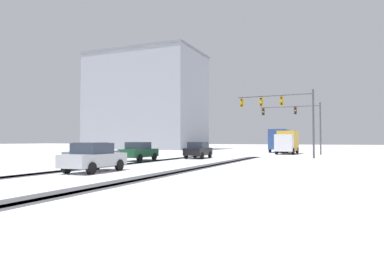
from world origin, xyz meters
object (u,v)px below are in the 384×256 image
(traffic_signal_near_right, at_px, (281,108))
(office_building_far_left_block, at_px, (147,101))
(traffic_signal_far_right, at_px, (298,117))
(car_grey_third, at_px, (92,154))
(car_silver_fourth, at_px, (94,157))
(car_black_lead, at_px, (198,150))
(box_truck_delivery, at_px, (287,141))
(car_dark_green_second, at_px, (139,151))
(bus_oncoming, at_px, (281,139))

(traffic_signal_near_right, relative_size, office_building_far_left_block, 0.32)
(traffic_signal_far_right, distance_m, traffic_signal_near_right, 11.89)
(car_grey_third, bearing_deg, office_building_far_left_block, 116.29)
(traffic_signal_far_right, distance_m, car_silver_fourth, 31.22)
(car_black_lead, relative_size, box_truck_delivery, 0.56)
(car_silver_fourth, bearing_deg, car_grey_third, 130.40)
(car_dark_green_second, height_order, box_truck_delivery, box_truck_delivery)
(traffic_signal_near_right, height_order, car_silver_fourth, traffic_signal_near_right)
(car_silver_fourth, bearing_deg, traffic_signal_near_right, 67.45)
(car_black_lead, xyz_separation_m, car_dark_green_second, (-3.25, -5.74, 0.00))
(car_silver_fourth, height_order, office_building_far_left_block, office_building_far_left_block)
(car_black_lead, bearing_deg, office_building_far_left_block, 128.02)
(car_black_lead, height_order, box_truck_delivery, box_truck_delivery)
(traffic_signal_far_right, bearing_deg, car_black_lead, -120.08)
(car_silver_fourth, relative_size, bus_oncoming, 0.37)
(car_grey_third, distance_m, office_building_far_left_block, 49.63)
(car_grey_third, height_order, bus_oncoming, bus_oncoming)
(office_building_far_left_block, bearing_deg, car_grey_third, -63.71)
(car_black_lead, height_order, car_dark_green_second, same)
(car_dark_green_second, distance_m, car_grey_third, 6.62)
(bus_oncoming, height_order, box_truck_delivery, bus_oncoming)
(traffic_signal_near_right, height_order, car_dark_green_second, traffic_signal_near_right)
(car_black_lead, relative_size, car_grey_third, 1.01)
(traffic_signal_far_right, bearing_deg, bus_oncoming, 110.74)
(car_grey_third, height_order, car_silver_fourth, same)
(bus_oncoming, bearing_deg, car_dark_green_second, -104.92)
(car_silver_fourth, bearing_deg, car_dark_green_second, 108.76)
(bus_oncoming, bearing_deg, traffic_signal_far_right, -69.26)
(traffic_signal_near_right, relative_size, car_silver_fourth, 1.75)
(car_dark_green_second, distance_m, office_building_far_left_block, 43.75)
(traffic_signal_near_right, xyz_separation_m, car_black_lead, (-7.79, -1.99, -4.01))
(car_silver_fourth, distance_m, box_truck_delivery, 31.80)
(traffic_signal_far_right, height_order, car_silver_fourth, traffic_signal_far_right)
(office_building_far_left_block, bearing_deg, traffic_signal_far_right, -28.25)
(car_silver_fourth, xyz_separation_m, box_truck_delivery, (6.23, 31.17, 0.82))
(traffic_signal_near_right, bearing_deg, car_black_lead, -165.67)
(traffic_signal_far_right, relative_size, car_black_lead, 1.80)
(traffic_signal_far_right, xyz_separation_m, bus_oncoming, (-3.56, 9.40, -2.71))
(traffic_signal_far_right, xyz_separation_m, car_silver_fourth, (-7.77, -29.99, -3.89))
(traffic_signal_far_right, xyz_separation_m, car_black_lead, (-8.04, -13.87, -3.89))
(car_grey_third, relative_size, car_silver_fourth, 1.00)
(box_truck_delivery, bearing_deg, car_dark_green_second, -115.12)
(car_silver_fourth, bearing_deg, car_black_lead, 90.96)
(car_dark_green_second, height_order, bus_oncoming, bus_oncoming)
(car_dark_green_second, xyz_separation_m, office_building_far_left_block, (-21.28, 37.11, 9.18))
(traffic_signal_far_right, distance_m, car_dark_green_second, 22.96)
(traffic_signal_far_right, relative_size, car_silver_fourth, 1.82)
(traffic_signal_far_right, xyz_separation_m, car_dark_green_second, (-11.29, -19.61, -3.89))
(traffic_signal_far_right, height_order, office_building_far_left_block, office_building_far_left_block)
(traffic_signal_near_right, distance_m, car_silver_fourth, 20.01)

